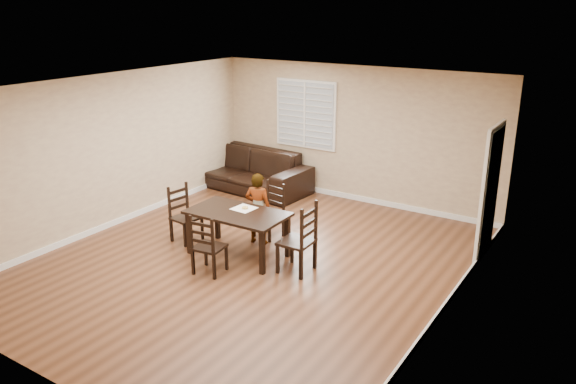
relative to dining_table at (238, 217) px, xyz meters
The scene contains 11 objects.
ground 0.72m from the dining_table, 17.29° to the right, with size 7.00×7.00×0.00m, color brown.
room 1.22m from the dining_table, 12.41° to the left, with size 6.04×7.04×2.72m.
dining_table is the anchor object (origin of this frame).
chair_near 1.01m from the dining_table, 89.84° to the left, with size 0.48×0.46×0.94m.
chair_far 0.85m from the dining_table, 88.10° to the right, with size 0.47×0.45×0.94m.
chair_left 1.20m from the dining_table, behind, with size 0.46×0.48×0.96m.
chair_right 1.21m from the dining_table, ahead, with size 0.47×0.51×1.09m.
child 0.57m from the dining_table, 91.03° to the left, with size 0.44×0.29×1.22m, color gray.
napkin 0.20m from the dining_table, 91.03° to the left, with size 0.33×0.33×0.00m, color beige.
donut 0.21m from the dining_table, 84.69° to the left, with size 0.10×0.10×0.04m.
sofa 3.46m from the dining_table, 125.02° to the left, with size 2.93×1.14×0.85m, color black.
Camera 1 is at (4.75, -6.37, 3.82)m, focal length 35.00 mm.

